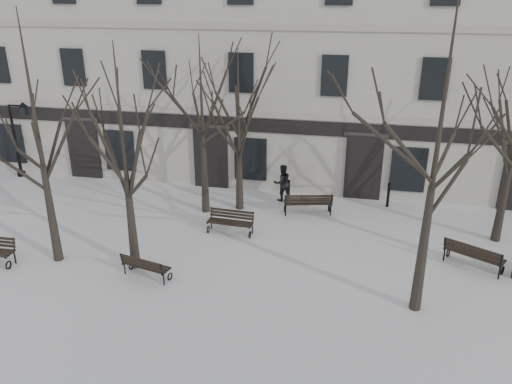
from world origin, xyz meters
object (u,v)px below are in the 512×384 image
(tree_0, at_px, (34,113))
(bench_3, at_px, (231,221))
(tree_2, at_px, (442,117))
(bench_4, at_px, (308,203))
(bench_1, at_px, (145,266))
(tree_1, at_px, (122,134))
(lamp_post, at_px, (19,134))
(bench_2, at_px, (474,254))

(tree_0, bearing_deg, bench_3, 31.17)
(tree_2, bearing_deg, bench_3, 150.64)
(bench_3, height_order, bench_4, bench_4)
(bench_3, distance_m, bench_4, 3.56)
(tree_0, height_order, bench_1, tree_0)
(tree_2, relative_size, bench_3, 5.11)
(tree_1, bearing_deg, tree_2, -3.64)
(lamp_post, bearing_deg, bench_3, -18.91)
(tree_0, bearing_deg, tree_1, 2.58)
(tree_2, xyz_separation_m, bench_4, (-3.83, 5.97, -5.20))
(tree_0, distance_m, bench_4, 10.83)
(tree_0, xyz_separation_m, bench_4, (8.08, 5.52, -4.64))
(bench_4, bearing_deg, bench_3, 26.52)
(tree_1, height_order, bench_4, tree_1)
(tree_1, xyz_separation_m, tree_2, (9.09, -0.58, 1.13))
(tree_2, bearing_deg, bench_2, 53.32)
(tree_0, distance_m, tree_1, 2.88)
(tree_1, distance_m, lamp_post, 11.85)
(bench_2, xyz_separation_m, bench_4, (-5.89, 3.20, 0.02))
(bench_4, distance_m, lamp_post, 14.61)
(tree_1, relative_size, bench_1, 4.29)
(bench_1, xyz_separation_m, lamp_post, (-9.81, 7.75, 1.73))
(tree_2, relative_size, bench_1, 5.33)
(tree_2, relative_size, bench_4, 4.42)
(tree_0, bearing_deg, tree_2, -2.17)
(tree_2, xyz_separation_m, bench_2, (2.06, 2.77, -5.22))
(tree_1, relative_size, tree_2, 0.80)
(bench_2, bearing_deg, bench_3, 23.27)
(tree_1, bearing_deg, bench_4, 45.73)
(tree_2, xyz_separation_m, bench_3, (-6.56, 3.69, -5.26))
(tree_0, xyz_separation_m, bench_2, (13.98, 2.32, -4.66))
(tree_0, xyz_separation_m, tree_1, (2.83, 0.13, -0.56))
(bench_2, bearing_deg, lamp_post, 15.74)
(tree_1, bearing_deg, bench_2, 11.11)
(bench_4, xyz_separation_m, lamp_post, (-14.42, 1.72, 1.64))
(bench_2, relative_size, bench_4, 0.95)
(tree_0, distance_m, bench_3, 7.83)
(tree_0, distance_m, lamp_post, 10.08)
(bench_3, bearing_deg, lamp_post, 164.38)
(bench_3, bearing_deg, bench_4, 43.18)
(bench_3, bearing_deg, bench_2, -2.81)
(bench_3, relative_size, bench_4, 0.87)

